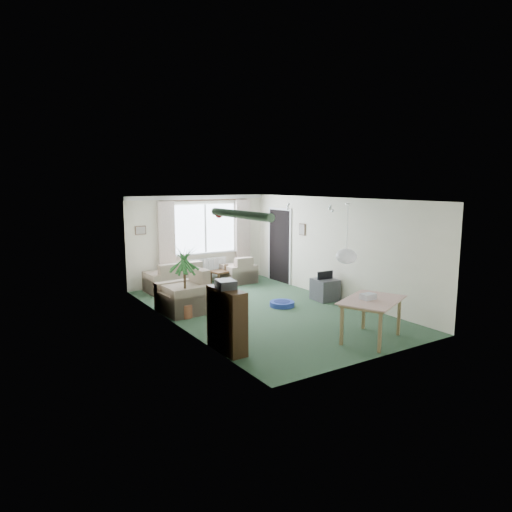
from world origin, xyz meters
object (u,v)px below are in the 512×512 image
coffee_table (226,277)px  dining_table (371,320)px  tv_cube (325,290)px  pet_bed (282,304)px  armchair_corner (239,269)px  armchair_left (184,291)px  sofa (176,276)px  bookshelf (227,320)px  houseplant (185,282)px

coffee_table → dining_table: (-0.03, -5.35, 0.17)m
tv_cube → pet_bed: (-1.18, 0.08, -0.20)m
armchair_corner → armchair_left: bearing=38.8°
sofa → coffee_table: (1.46, 0.00, -0.19)m
armchair_left → bookshelf: size_ratio=0.96×
armchair_corner → tv_cube: 2.87m
sofa → tv_cube: size_ratio=2.73×
coffee_table → pet_bed: 2.72m
houseplant → tv_cube: (3.35, -0.44, -0.50)m
dining_table → armchair_left: bearing=121.1°
dining_table → pet_bed: 2.65m
houseplant → tv_cube: size_ratio=2.72×
sofa → tv_cube: sofa is taller
houseplant → armchair_left: bearing=69.2°
houseplant → pet_bed: 2.31m
sofa → dining_table: size_ratio=1.32×
armchair_left → tv_cube: 3.31m
bookshelf → pet_bed: bearing=34.7°
bookshelf → houseplant: (0.19, 2.11, 0.23)m
bookshelf → armchair_left: bearing=80.5°
houseplant → bookshelf: bearing=-95.1°
armchair_left → bookshelf: 2.53m
sofa → armchair_corner: sofa is taller
armchair_corner → pet_bed: (-0.44, -2.70, -0.31)m
houseplant → sofa: bearing=71.9°
bookshelf → tv_cube: bearing=23.4°
armchair_corner → dining_table: bearing=86.3°
armchair_corner → bookshelf: 5.25m
coffee_table → armchair_left: bearing=-136.8°
sofa → armchair_left: (-0.62, -1.96, 0.07)m
coffee_table → dining_table: 5.35m
pet_bed → coffee_table: bearing=88.7°
coffee_table → bookshelf: size_ratio=0.81×
dining_table → tv_cube: dining_table is taller
armchair_left → tv_cube: (3.20, -0.84, -0.20)m
pet_bed → bookshelf: bearing=-143.6°
armchair_corner → dining_table: (-0.41, -5.33, -0.01)m
armchair_left → coffee_table: 2.87m
houseplant → tv_cube: bearing=-7.6°
armchair_left → pet_bed: size_ratio=1.81×
bookshelf → coffee_table: bearing=59.8°
bookshelf → houseplant: 2.13m
sofa → coffee_table: bearing=178.0°
bookshelf → pet_bed: size_ratio=1.90×
coffee_table → dining_table: bearing=-90.3°
sofa → coffee_table: sofa is taller
armchair_left → sofa: bearing=158.6°
sofa → armchair_corner: (1.84, -0.02, -0.01)m
coffee_table → tv_cube: bearing=-68.2°
coffee_table → houseplant: houseplant is taller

